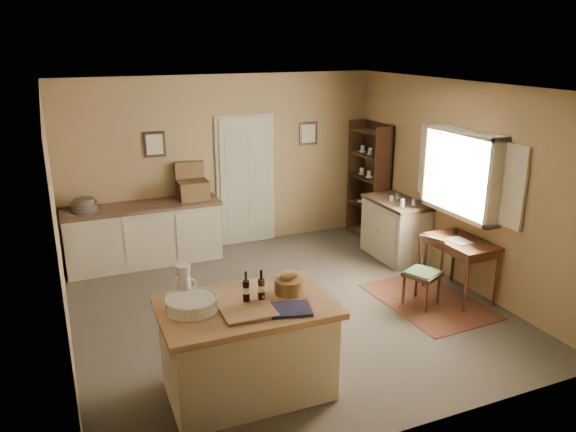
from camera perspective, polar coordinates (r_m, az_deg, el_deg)
name	(u,v)px	position (r m, az deg, el deg)	size (l,w,h in m)	color
ground	(286,308)	(7.08, -0.19, -9.35)	(5.00, 5.00, 0.00)	#51483E
wall_back	(224,163)	(8.86, -6.56, 5.39)	(5.00, 0.10, 2.70)	olive
wall_front	(411,287)	(4.52, 12.36, -7.10)	(5.00, 0.10, 2.70)	olive
wall_left	(57,232)	(6.10, -22.38, -1.52)	(0.10, 5.00, 2.70)	olive
wall_right	(458,184)	(7.86, 16.84, 3.17)	(0.10, 5.00, 2.70)	olive
ceiling	(286,87)	(6.33, -0.22, 13.00)	(5.00, 5.00, 0.00)	silver
door	(246,179)	(9.00, -4.30, 3.73)	(0.97, 0.06, 2.11)	#B1B399
framed_prints	(236,139)	(8.83, -5.35, 7.83)	(2.82, 0.02, 0.38)	black
window	(464,173)	(7.62, 17.48, 4.22)	(0.25, 1.99, 1.12)	#C1B597
work_island	(246,346)	(5.37, -4.25, -12.99)	(1.60, 1.06, 1.20)	#C1B597
sideboard	(144,232)	(8.53, -14.40, -1.60)	(2.25, 0.64, 1.18)	#C1B597
rug	(428,301)	(7.47, 14.08, -8.37)	(1.10, 1.60, 0.01)	#522919
writing_desk	(462,247)	(7.48, 17.22, -3.07)	(0.55, 0.90, 0.82)	#391B0E
desk_chair	(422,274)	(7.19, 13.50, -5.75)	(0.39, 0.39, 0.83)	black
right_cabinet	(396,229)	(8.65, 10.87, -1.27)	(0.61, 1.10, 0.99)	#C1B597
shelving_unit	(371,181)	(9.39, 8.43, 3.54)	(0.33, 0.86, 1.91)	black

